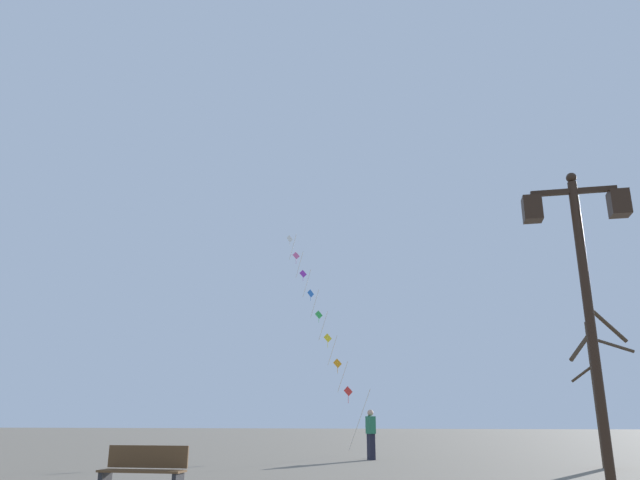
{
  "coord_description": "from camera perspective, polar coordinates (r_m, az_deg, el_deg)",
  "views": [
    {
      "loc": [
        1.26,
        -1.98,
        1.35
      ],
      "look_at": [
        -2.37,
        15.53,
        6.75
      ],
      "focal_mm": 33.54,
      "sensor_mm": 36.0,
      "label": 1
    }
  ],
  "objects": [
    {
      "name": "bare_tree",
      "position": [
        20.44,
        25.02,
        -12.44
      ],
      "size": [
        2.0,
        1.58,
        4.82
      ],
      "color": "#423323",
      "rests_on": "ground_plane"
    },
    {
      "name": "ground_plane",
      "position": [
        22.06,
        8.95,
        -20.12
      ],
      "size": [
        160.0,
        160.0,
        0.0
      ],
      "primitive_type": "plane",
      "color": "#756B5B"
    },
    {
      "name": "park_bench",
      "position": [
        12.28,
        -16.5,
        -20.36
      ],
      "size": [
        1.61,
        0.47,
        0.89
      ],
      "rotation": [
        0.0,
        0.0,
        0.02
      ],
      "color": "brown",
      "rests_on": "ground_plane"
    },
    {
      "name": "twin_lantern_lamp_post",
      "position": [
        9.84,
        23.83,
        -2.59
      ],
      "size": [
        1.55,
        0.28,
        5.1
      ],
      "color": "black",
      "rests_on": "ground_plane"
    },
    {
      "name": "kite_train",
      "position": [
        28.38,
        -0.02,
        -7.41
      ],
      "size": [
        5.33,
        7.23,
        11.19
      ],
      "color": "brown",
      "rests_on": "ground_plane"
    },
    {
      "name": "kite_flyer",
      "position": [
        22.48,
        4.86,
        -17.88
      ],
      "size": [
        0.45,
        0.6,
        1.71
      ],
      "rotation": [
        0.0,
        0.0,
        2.11
      ],
      "color": "#1E1E2D",
      "rests_on": "ground_plane"
    }
  ]
}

